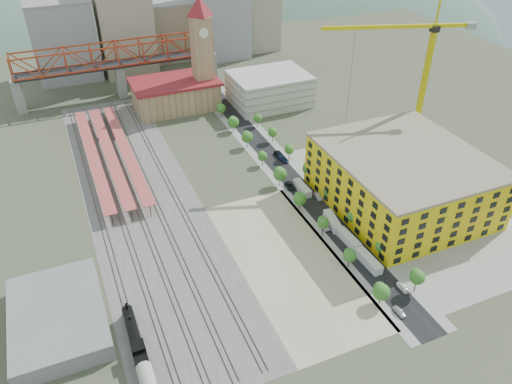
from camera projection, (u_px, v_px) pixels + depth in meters
name	position (u px, v px, depth m)	size (l,w,h in m)	color
ground	(258.00, 200.00, 167.12)	(400.00, 400.00, 0.00)	#474C38
ballast_strip	(140.00, 196.00, 168.72)	(36.00, 165.00, 0.06)	#605E59
dirt_lot	(289.00, 261.00, 141.84)	(28.00, 67.00, 0.06)	tan
street_asphalt	(282.00, 168.00, 183.72)	(12.00, 170.00, 0.06)	black
sidewalk_west	(268.00, 172.00, 181.94)	(3.00, 170.00, 0.04)	gray
sidewalk_east	(295.00, 165.00, 185.51)	(3.00, 170.00, 0.04)	gray
construction_pad	(405.00, 201.00, 166.51)	(50.00, 90.00, 0.06)	gray
rail_tracks	(134.00, 197.00, 168.07)	(26.56, 160.00, 0.18)	#382B23
platform_canopies	(109.00, 152.00, 185.79)	(16.00, 80.00, 4.12)	#B94D47
station_hall	(176.00, 94.00, 224.14)	(38.00, 24.00, 13.10)	tan
clock_tower	(202.00, 43.00, 214.46)	(12.00, 12.00, 52.00)	tan
parking_garage	(270.00, 89.00, 228.15)	(34.00, 26.00, 14.00)	silver
truss_bridge	(117.00, 57.00, 228.29)	(94.00, 9.60, 25.60)	gray
construction_building	(402.00, 179.00, 160.27)	(44.60, 50.60, 18.80)	yellow
warehouse	(58.00, 317.00, 121.45)	(22.00, 32.00, 5.00)	gray
street_trees	(294.00, 182.00, 176.13)	(15.40, 124.40, 8.00)	#397122
skyline	(165.00, 20.00, 265.01)	(133.00, 46.00, 60.00)	#9EA0A3
distant_hills	(186.00, 103.00, 424.33)	(647.00, 264.00, 227.00)	#4C6B59
locomotive	(136.00, 340.00, 116.11)	(3.06, 23.60, 5.90)	black
tower_crane	(418.00, 64.00, 175.14)	(50.68, 18.34, 56.33)	#D0C00D
site_trailer_a	(369.00, 261.00, 139.94)	(2.64, 10.05, 2.75)	silver
site_trailer_b	(349.00, 239.00, 147.86)	(2.53, 9.61, 2.63)	silver
site_trailer_c	(332.00, 221.00, 155.10)	(2.59, 9.83, 2.69)	silver
site_trailer_d	(302.00, 188.00, 170.59)	(2.49, 9.48, 2.59)	silver
car_0	(399.00, 312.00, 125.32)	(1.59, 3.95, 1.35)	silver
car_1	(324.00, 226.00, 154.14)	(1.67, 4.78, 1.58)	#939398
car_2	(290.00, 186.00, 172.72)	(2.44, 5.28, 1.47)	black
car_3	(263.00, 156.00, 190.09)	(1.83, 4.51, 1.31)	navy
car_4	(403.00, 288.00, 132.30)	(1.65, 4.11, 1.40)	white
car_5	(318.00, 196.00, 167.48)	(1.65, 4.73, 1.56)	#9D9CA1
car_6	(279.00, 155.00, 190.64)	(2.61, 5.66, 1.57)	black
car_7	(283.00, 159.00, 187.91)	(2.24, 5.51, 1.60)	#1A264C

